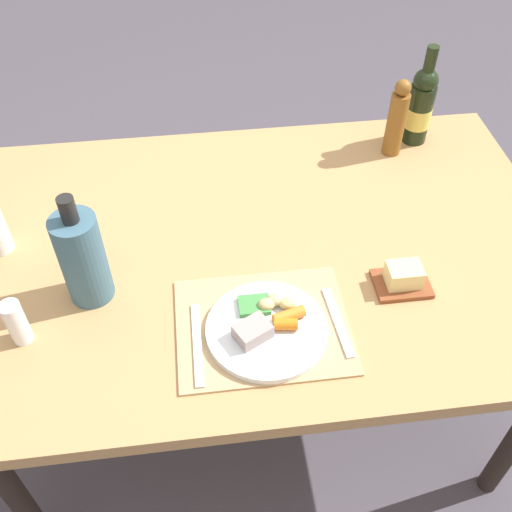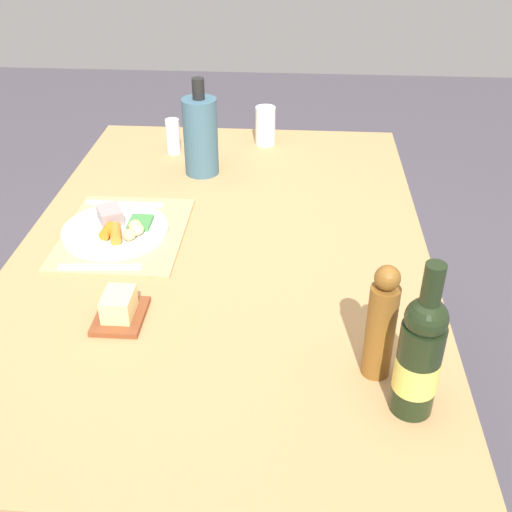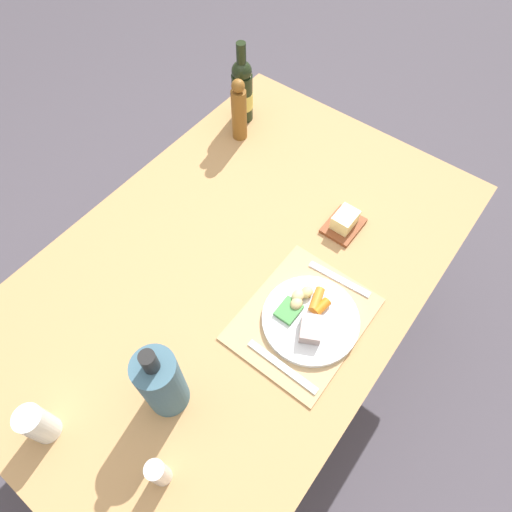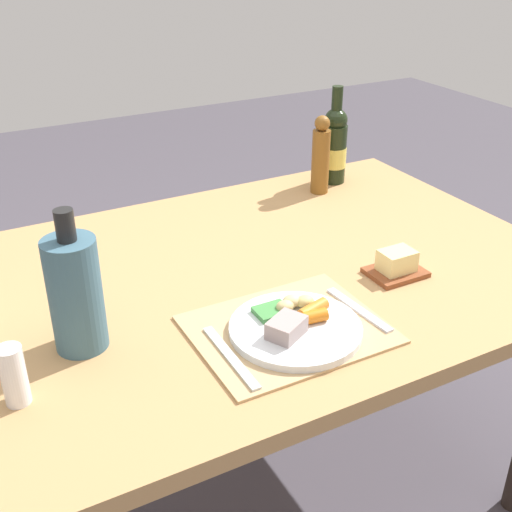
{
  "view_description": "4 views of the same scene",
  "coord_description": "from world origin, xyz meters",
  "px_view_note": "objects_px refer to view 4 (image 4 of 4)",
  "views": [
    {
      "loc": [
        -0.14,
        -1.04,
        1.8
      ],
      "look_at": [
        -0.02,
        -0.08,
        0.79
      ],
      "focal_mm": 41.5,
      "sensor_mm": 36.0,
      "label": 1
    },
    {
      "loc": [
        1.31,
        0.18,
        1.55
      ],
      "look_at": [
        0.09,
        0.09,
        0.77
      ],
      "focal_mm": 43.59,
      "sensor_mm": 36.0,
      "label": 2
    },
    {
      "loc": [
        -0.52,
        -0.47,
        1.88
      ],
      "look_at": [
        0.05,
        -0.04,
        0.77
      ],
      "focal_mm": 31.41,
      "sensor_mm": 36.0,
      "label": 3
    },
    {
      "loc": [
        -0.6,
        -1.19,
        1.49
      ],
      "look_at": [
        -0.01,
        -0.09,
        0.83
      ],
      "focal_mm": 45.52,
      "sensor_mm": 36.0,
      "label": 4
    }
  ],
  "objects_px": {
    "fork": "(230,357)",
    "pepper_mill": "(321,156)",
    "dining_table": "(241,297)",
    "cooler_bottle": "(75,293)",
    "dinner_plate": "(295,325)",
    "butter_dish": "(396,265)",
    "salt_shaker": "(14,376)",
    "wine_bottle": "(335,145)",
    "knife": "(359,309)"
  },
  "relations": [
    {
      "from": "salt_shaker",
      "to": "knife",
      "type": "bearing_deg",
      "value": -3.99
    },
    {
      "from": "pepper_mill",
      "to": "cooler_bottle",
      "type": "height_order",
      "value": "cooler_bottle"
    },
    {
      "from": "dining_table",
      "to": "pepper_mill",
      "type": "distance_m",
      "value": 0.58
    },
    {
      "from": "pepper_mill",
      "to": "wine_bottle",
      "type": "xyz_separation_m",
      "value": [
        0.09,
        0.05,
        0.01
      ]
    },
    {
      "from": "knife",
      "to": "salt_shaker",
      "type": "relative_size",
      "value": 1.72
    },
    {
      "from": "dining_table",
      "to": "wine_bottle",
      "type": "bearing_deg",
      "value": 36.61
    },
    {
      "from": "fork",
      "to": "salt_shaker",
      "type": "bearing_deg",
      "value": 170.17
    },
    {
      "from": "dining_table",
      "to": "dinner_plate",
      "type": "height_order",
      "value": "dinner_plate"
    },
    {
      "from": "salt_shaker",
      "to": "dining_table",
      "type": "bearing_deg",
      "value": 22.26
    },
    {
      "from": "dining_table",
      "to": "cooler_bottle",
      "type": "relative_size",
      "value": 5.35
    },
    {
      "from": "dinner_plate",
      "to": "salt_shaker",
      "type": "bearing_deg",
      "value": 174.68
    },
    {
      "from": "pepper_mill",
      "to": "butter_dish",
      "type": "xyz_separation_m",
      "value": [
        -0.12,
        -0.52,
        -0.09
      ]
    },
    {
      "from": "knife",
      "to": "pepper_mill",
      "type": "xyz_separation_m",
      "value": [
        0.3,
        0.61,
        0.1
      ]
    },
    {
      "from": "dining_table",
      "to": "butter_dish",
      "type": "distance_m",
      "value": 0.37
    },
    {
      "from": "dinner_plate",
      "to": "fork",
      "type": "xyz_separation_m",
      "value": [
        -0.15,
        -0.02,
        -0.01
      ]
    },
    {
      "from": "fork",
      "to": "salt_shaker",
      "type": "distance_m",
      "value": 0.38
    },
    {
      "from": "dining_table",
      "to": "cooler_bottle",
      "type": "distance_m",
      "value": 0.46
    },
    {
      "from": "salt_shaker",
      "to": "butter_dish",
      "type": "bearing_deg",
      "value": 2.98
    },
    {
      "from": "fork",
      "to": "butter_dish",
      "type": "height_order",
      "value": "butter_dish"
    },
    {
      "from": "dining_table",
      "to": "pepper_mill",
      "type": "height_order",
      "value": "pepper_mill"
    },
    {
      "from": "knife",
      "to": "butter_dish",
      "type": "bearing_deg",
      "value": 23.91
    },
    {
      "from": "salt_shaker",
      "to": "cooler_bottle",
      "type": "bearing_deg",
      "value": 38.5
    },
    {
      "from": "dining_table",
      "to": "pepper_mill",
      "type": "relative_size",
      "value": 6.57
    },
    {
      "from": "dinner_plate",
      "to": "butter_dish",
      "type": "relative_size",
      "value": 2.06
    },
    {
      "from": "dining_table",
      "to": "cooler_bottle",
      "type": "height_order",
      "value": "cooler_bottle"
    },
    {
      "from": "fork",
      "to": "wine_bottle",
      "type": "bearing_deg",
      "value": 44.87
    },
    {
      "from": "knife",
      "to": "butter_dish",
      "type": "relative_size",
      "value": 1.5
    },
    {
      "from": "butter_dish",
      "to": "pepper_mill",
      "type": "bearing_deg",
      "value": 76.55
    },
    {
      "from": "pepper_mill",
      "to": "wine_bottle",
      "type": "height_order",
      "value": "wine_bottle"
    },
    {
      "from": "dinner_plate",
      "to": "wine_bottle",
      "type": "bearing_deg",
      "value": 50.71
    },
    {
      "from": "dinner_plate",
      "to": "pepper_mill",
      "type": "distance_m",
      "value": 0.77
    },
    {
      "from": "dining_table",
      "to": "pepper_mill",
      "type": "xyz_separation_m",
      "value": [
        0.44,
        0.34,
        0.18
      ]
    },
    {
      "from": "pepper_mill",
      "to": "dining_table",
      "type": "bearing_deg",
      "value": -142.55
    },
    {
      "from": "wine_bottle",
      "to": "butter_dish",
      "type": "relative_size",
      "value": 2.31
    },
    {
      "from": "dinner_plate",
      "to": "knife",
      "type": "distance_m",
      "value": 0.16
    },
    {
      "from": "knife",
      "to": "salt_shaker",
      "type": "xyz_separation_m",
      "value": [
        -0.69,
        0.05,
        0.05
      ]
    },
    {
      "from": "fork",
      "to": "pepper_mill",
      "type": "height_order",
      "value": "pepper_mill"
    },
    {
      "from": "pepper_mill",
      "to": "cooler_bottle",
      "type": "distance_m",
      "value": 0.95
    },
    {
      "from": "salt_shaker",
      "to": "butter_dish",
      "type": "height_order",
      "value": "salt_shaker"
    },
    {
      "from": "dinner_plate",
      "to": "salt_shaker",
      "type": "height_order",
      "value": "salt_shaker"
    },
    {
      "from": "knife",
      "to": "wine_bottle",
      "type": "height_order",
      "value": "wine_bottle"
    },
    {
      "from": "dinner_plate",
      "to": "fork",
      "type": "distance_m",
      "value": 0.16
    },
    {
      "from": "pepper_mill",
      "to": "cooler_bottle",
      "type": "xyz_separation_m",
      "value": [
        -0.84,
        -0.45,
        0.01
      ]
    },
    {
      "from": "knife",
      "to": "cooler_bottle",
      "type": "distance_m",
      "value": 0.58
    },
    {
      "from": "pepper_mill",
      "to": "butter_dish",
      "type": "relative_size",
      "value": 1.81
    },
    {
      "from": "butter_dish",
      "to": "dining_table",
      "type": "bearing_deg",
      "value": 150.5
    },
    {
      "from": "dinner_plate",
      "to": "wine_bottle",
      "type": "xyz_separation_m",
      "value": [
        0.54,
        0.66,
        0.1
      ]
    },
    {
      "from": "fork",
      "to": "knife",
      "type": "bearing_deg",
      "value": 4.17
    },
    {
      "from": "dining_table",
      "to": "dinner_plate",
      "type": "distance_m",
      "value": 0.29
    },
    {
      "from": "knife",
      "to": "butter_dish",
      "type": "height_order",
      "value": "butter_dish"
    }
  ]
}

